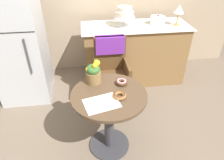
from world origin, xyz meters
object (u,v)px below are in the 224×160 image
object	(u,v)px
tiered_cake_stand	(124,13)
round_layer_cake	(158,20)
cafe_table	(109,111)
table_lamp	(179,10)
wicker_chair	(111,63)
donut_front	(120,95)
donut_mid	(122,82)
refrigerator	(17,40)
flower_vase	(93,73)

from	to	relation	value
tiered_cake_stand	round_layer_cake	distance (m)	0.51
cafe_table	table_lamp	world-z (taller)	table_lamp
wicker_chair	table_lamp	bearing A→B (deg)	32.46
donut_front	table_lamp	size ratio (longest dim) A/B	0.44
wicker_chair	tiered_cake_stand	world-z (taller)	tiered_cake_stand
cafe_table	donut_front	bearing A→B (deg)	-33.76
donut_front	tiered_cake_stand	size ratio (longest dim) A/B	0.42
donut_mid	refrigerator	distance (m)	1.54
donut_front	flower_vase	distance (m)	0.36
tiered_cake_stand	table_lamp	world-z (taller)	table_lamp
cafe_table	flower_vase	world-z (taller)	flower_vase
donut_front	cafe_table	bearing A→B (deg)	146.24
donut_front	refrigerator	distance (m)	1.63
tiered_cake_stand	table_lamp	distance (m)	0.76
refrigerator	tiered_cake_stand	bearing A→B (deg)	7.98
cafe_table	tiered_cake_stand	distance (m)	1.47
donut_mid	round_layer_cake	distance (m)	1.40
wicker_chair	round_layer_cake	world-z (taller)	round_layer_cake
cafe_table	flower_vase	distance (m)	0.41
cafe_table	tiered_cake_stand	xyz separation A→B (m)	(0.38, 1.30, 0.57)
wicker_chair	donut_front	size ratio (longest dim) A/B	7.63
table_lamp	refrigerator	distance (m)	2.20
round_layer_cake	refrigerator	bearing A→B (deg)	-173.44
wicker_chair	donut_front	world-z (taller)	wicker_chair
donut_front	table_lamp	xyz separation A→B (m)	(1.04, 1.30, 0.38)
flower_vase	donut_front	bearing A→B (deg)	-51.69
table_lamp	cafe_table	bearing A→B (deg)	-132.32
donut_front	round_layer_cake	xyz separation A→B (m)	(0.78, 1.38, 0.22)
round_layer_cake	refrigerator	size ratio (longest dim) A/B	0.12
donut_front	flower_vase	bearing A→B (deg)	128.31
cafe_table	table_lamp	size ratio (longest dim) A/B	2.53
cafe_table	wicker_chair	world-z (taller)	wicker_chair
donut_mid	tiered_cake_stand	distance (m)	1.23
wicker_chair	donut_mid	size ratio (longest dim) A/B	8.22
cafe_table	wicker_chair	size ratio (longest dim) A/B	0.75
wicker_chair	cafe_table	bearing A→B (deg)	-93.15
refrigerator	donut_mid	bearing A→B (deg)	-38.79
tiered_cake_stand	donut_front	bearing A→B (deg)	-101.86
cafe_table	donut_front	xyz separation A→B (m)	(0.09, -0.06, 0.23)
tiered_cake_stand	table_lamp	bearing A→B (deg)	-4.43
flower_vase	tiered_cake_stand	xyz separation A→B (m)	(0.50, 1.09, 0.25)
flower_vase	table_lamp	world-z (taller)	table_lamp
donut_mid	round_layer_cake	world-z (taller)	round_layer_cake
flower_vase	tiered_cake_stand	distance (m)	1.22
cafe_table	donut_mid	world-z (taller)	donut_mid
flower_vase	tiered_cake_stand	world-z (taller)	tiered_cake_stand
cafe_table	table_lamp	bearing A→B (deg)	47.68
tiered_cake_stand	round_layer_cake	world-z (taller)	tiered_cake_stand
table_lamp	refrigerator	size ratio (longest dim) A/B	0.17
flower_vase	wicker_chair	bearing A→B (deg)	65.03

